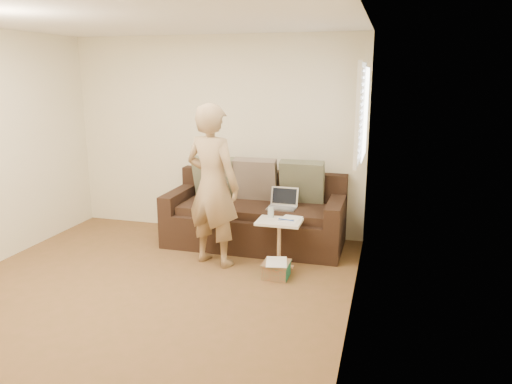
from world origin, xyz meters
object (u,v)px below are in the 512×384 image
striped_box (276,269)px  sofa (255,212)px  person (213,186)px  side_table (279,244)px  laptop_silver (282,209)px  drinking_glass (271,212)px  laptop_white (211,204)px

striped_box → sofa: bearing=118.3°
person → side_table: (0.74, 0.10, -0.64)m
laptop_silver → striped_box: laptop_silver is taller
sofa → drinking_glass: sofa is taller
side_table → laptop_white: bearing=152.1°
sofa → striped_box: 1.11m
laptop_silver → laptop_white: (-0.90, -0.01, 0.00)m
side_table → person: bearing=-172.3°
person → side_table: size_ratio=3.39×
drinking_glass → striped_box: (0.17, -0.41, -0.51)m
sofa → drinking_glass: (0.34, -0.52, 0.17)m
person → striped_box: 1.15m
person → striped_box: bearing=-179.2°
sofa → drinking_glass: size_ratio=18.33×
side_table → drinking_glass: drinking_glass is taller
laptop_silver → side_table: size_ratio=0.63×
laptop_white → person: person is taller
laptop_silver → person: size_ratio=0.19×
laptop_silver → drinking_glass: bearing=-92.6°
striped_box → person: bearing=165.2°
laptop_silver → striped_box: 0.95m
laptop_white → striped_box: (1.04, -0.83, -0.43)m
laptop_white → striped_box: bearing=-48.7°
sofa → laptop_white: bearing=-169.7°
person → side_table: person is taller
person → laptop_white: bearing=-52.0°
laptop_silver → sofa: bearing=167.5°
person → striped_box: size_ratio=6.52×
sofa → striped_box: (0.50, -0.93, -0.34)m
side_table → laptop_silver: bearing=99.8°
sofa → drinking_glass: bearing=-57.3°
person → striped_box: person is taller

